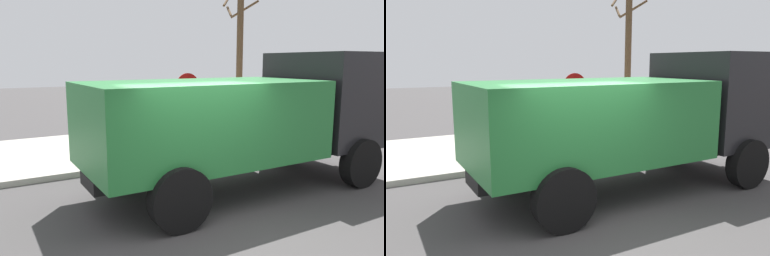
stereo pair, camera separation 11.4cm
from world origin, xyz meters
The scene contains 7 objects.
ground_plane centered at (0.00, 0.00, 0.00)m, with size 80.00×80.00×0.00m, color #423F3F.
sidewalk_curb centered at (0.00, 6.50, 0.07)m, with size 36.00×5.00×0.15m, color #ADA89E.
fire_hydrant centered at (-0.38, 4.81, 0.63)m, with size 0.25×0.57×0.90m.
loose_tire centered at (-0.29, 4.26, 0.75)m, with size 1.21×1.21×0.22m, color black.
stop_sign centered at (2.09, 4.68, 1.76)m, with size 0.76×0.08×2.31m.
dump_truck_green centered at (1.94, 1.42, 1.61)m, with size 7.03×2.86×3.00m.
bare_tree centered at (6.22, 7.75, 2.98)m, with size 1.70×1.12×5.41m.
Camera 2 is at (-3.20, -5.18, 2.78)m, focal length 35.58 mm.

